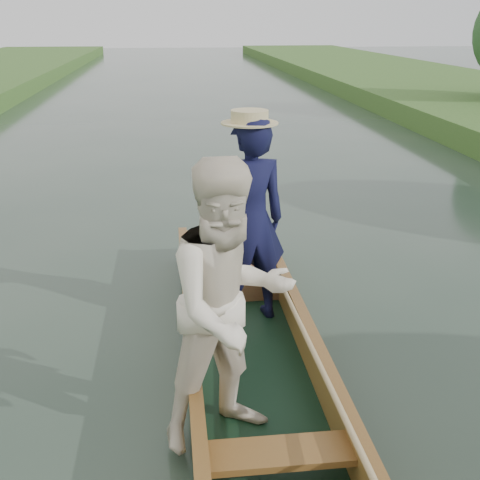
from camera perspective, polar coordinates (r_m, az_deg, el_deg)
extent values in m
plane|color=#283D30|center=(5.56, 0.73, -11.39)|extent=(120.00, 120.00, 0.00)
cube|color=black|center=(5.54, 0.73, -11.04)|extent=(1.10, 5.00, 0.08)
cube|color=olive|center=(5.40, -4.71, -9.52)|extent=(0.08, 5.00, 0.32)
cube|color=olive|center=(5.52, 6.07, -8.89)|extent=(0.08, 5.00, 0.32)
cube|color=olive|center=(7.66, -1.61, -0.17)|extent=(1.10, 0.08, 0.32)
cube|color=olive|center=(5.32, -4.76, -7.84)|extent=(0.10, 5.00, 0.04)
cube|color=olive|center=(5.43, 6.14, -7.23)|extent=(0.10, 5.00, 0.04)
cube|color=olive|center=(7.12, -1.21, -1.29)|extent=(0.94, 0.30, 0.05)
cube|color=olive|center=(4.10, 3.78, -19.53)|extent=(0.94, 0.30, 0.05)
imported|color=#101134|center=(5.74, 0.86, 1.74)|extent=(0.82, 0.63, 2.03)
cylinder|color=beige|center=(5.50, 0.91, 11.40)|extent=(0.52, 0.52, 0.12)
imported|color=#F4E7CF|center=(4.07, -0.95, -6.27)|extent=(1.22, 1.11, 2.04)
cube|color=brown|center=(6.80, -0.10, -3.37)|extent=(0.85, 0.90, 0.22)
sphere|color=tan|center=(6.65, 2.70, -1.74)|extent=(0.23, 0.23, 0.23)
sphere|color=tan|center=(6.58, 2.74, -0.41)|extent=(0.17, 0.17, 0.17)
sphere|color=tan|center=(6.55, 2.21, 0.17)|extent=(0.06, 0.06, 0.06)
sphere|color=tan|center=(6.57, 3.28, 0.21)|extent=(0.06, 0.06, 0.06)
sphere|color=tan|center=(6.53, 2.83, -0.76)|extent=(0.07, 0.07, 0.07)
sphere|color=tan|center=(6.61, 1.87, -1.58)|extent=(0.08, 0.08, 0.08)
sphere|color=tan|center=(6.64, 3.60, -1.50)|extent=(0.08, 0.08, 0.08)
sphere|color=tan|center=(6.65, 2.25, -2.63)|extent=(0.09, 0.09, 0.09)
sphere|color=tan|center=(6.67, 3.21, -2.59)|extent=(0.09, 0.09, 0.09)
cylinder|color=silver|center=(7.10, -1.46, -1.07)|extent=(0.07, 0.07, 0.01)
cylinder|color=silver|center=(7.09, -1.46, -0.77)|extent=(0.01, 0.01, 0.08)
ellipsoid|color=silver|center=(7.07, -1.46, -0.36)|extent=(0.09, 0.09, 0.05)
cylinder|color=tan|center=(5.00, 6.40, -9.32)|extent=(0.04, 4.58, 0.20)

